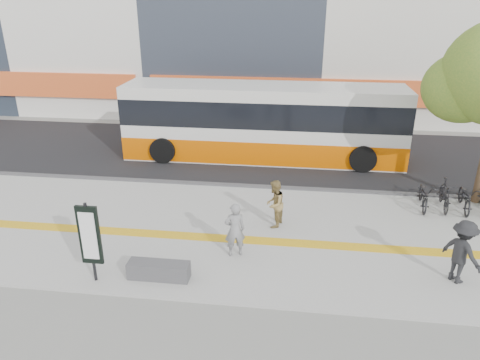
# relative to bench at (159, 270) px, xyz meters

# --- Properties ---
(ground) EXTENTS (120.00, 120.00, 0.00)m
(ground) POSITION_rel_bench_xyz_m (2.60, 1.20, -0.30)
(ground) COLOR slate
(ground) RESTS_ON ground
(sidewalk) EXTENTS (40.00, 7.00, 0.08)m
(sidewalk) POSITION_rel_bench_xyz_m (2.60, 2.70, -0.27)
(sidewalk) COLOR gray
(sidewalk) RESTS_ON ground
(tactile_strip) EXTENTS (40.00, 0.45, 0.01)m
(tactile_strip) POSITION_rel_bench_xyz_m (2.60, 2.20, -0.22)
(tactile_strip) COLOR gold
(tactile_strip) RESTS_ON sidewalk
(street) EXTENTS (40.00, 8.00, 0.06)m
(street) POSITION_rel_bench_xyz_m (2.60, 10.20, -0.28)
(street) COLOR black
(street) RESTS_ON ground
(curb) EXTENTS (40.00, 0.25, 0.14)m
(curb) POSITION_rel_bench_xyz_m (2.60, 6.20, -0.23)
(curb) COLOR #37373A
(curb) RESTS_ON ground
(bench) EXTENTS (1.60, 0.45, 0.45)m
(bench) POSITION_rel_bench_xyz_m (0.00, 0.00, 0.00)
(bench) COLOR #37373A
(bench) RESTS_ON sidewalk
(signboard) EXTENTS (0.55, 0.10, 2.20)m
(signboard) POSITION_rel_bench_xyz_m (-1.60, -0.31, 1.06)
(signboard) COLOR black
(signboard) RESTS_ON sidewalk
(bus) EXTENTS (12.17, 2.89, 3.24)m
(bus) POSITION_rel_bench_xyz_m (1.90, 9.70, 1.28)
(bus) COLOR beige
(bus) RESTS_ON street
(bicycle_row) EXTENTS (3.53, 1.82, 1.02)m
(bicycle_row) POSITION_rel_bench_xyz_m (9.17, 5.20, 0.25)
(bicycle_row) COLOR black
(bicycle_row) RESTS_ON sidewalk
(seated_woman) EXTENTS (0.67, 0.55, 1.60)m
(seated_woman) POSITION_rel_bench_xyz_m (1.80, 1.36, 0.57)
(seated_woman) COLOR black
(seated_woman) RESTS_ON sidewalk
(pedestrian_tan) EXTENTS (0.75, 0.87, 1.54)m
(pedestrian_tan) POSITION_rel_bench_xyz_m (2.80, 3.20, 0.55)
(pedestrian_tan) COLOR olive
(pedestrian_tan) RESTS_ON sidewalk
(pedestrian_dark) EXTENTS (1.15, 1.27, 1.71)m
(pedestrian_dark) POSITION_rel_bench_xyz_m (7.63, 0.86, 0.63)
(pedestrian_dark) COLOR black
(pedestrian_dark) RESTS_ON sidewalk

